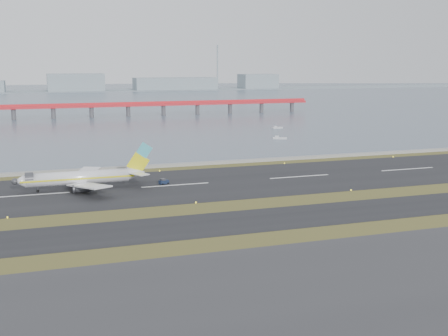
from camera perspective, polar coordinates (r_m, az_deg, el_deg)
The scene contains 12 objects.
ground at distance 136.45m, azimuth -2.04°, elevation -4.34°, with size 1000.00×1000.00×0.00m, color #374217.
apron_strip at distance 87.81m, azimuth 8.33°, elevation -13.10°, with size 1000.00×50.00×0.10m, color #303032.
taxiway_strip at distance 125.38m, azimuth -0.49°, elevation -5.67°, with size 1000.00×18.00×0.10m, color black.
runway_strip at distance 164.66m, azimuth -4.96°, elevation -1.76°, with size 1000.00×45.00×0.10m, color black.
seawall at distance 193.34m, azimuth -7.02°, elevation 0.19°, with size 1000.00×2.50×1.00m, color gray.
bay_water at distance 588.83m, azimuth -14.75°, elevation 6.83°, with size 1400.00×800.00×1.30m, color #4A596B.
red_pier at distance 381.90m, azimuth -9.72°, elevation 6.26°, with size 260.00×5.00×10.20m.
far_shoreline at distance 748.90m, azimuth -14.53°, elevation 8.04°, with size 1400.00×80.00×60.50m.
airliner at distance 163.05m, azimuth -14.06°, elevation -0.94°, with size 38.52×32.89×12.80m.
pushback_tug at distance 165.97m, azimuth -6.15°, elevation -1.39°, with size 3.16×2.47×1.78m.
workboat_near at distance 265.54m, azimuth 5.65°, elevation 3.05°, with size 6.87×4.38×1.60m.
workboat_far at distance 308.41m, azimuth 5.40°, elevation 4.10°, with size 6.54×3.11×1.53m.
Camera 1 is at (-36.66, -126.64, 35.19)m, focal length 45.00 mm.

